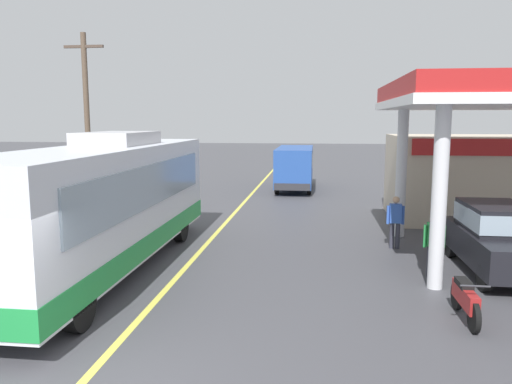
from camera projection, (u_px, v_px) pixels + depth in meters
The scene contains 10 objects.
ground at pixel (251, 194), 27.05m from camera, with size 120.00×120.00×0.00m, color #424247.
lane_divider_stripe at pixel (236, 211), 22.14m from camera, with size 0.16×50.00×0.01m, color #D8CC4C.
coach_bus_main at pixel (106, 207), 13.26m from camera, with size 2.60×11.04×3.69m.
gas_station_roadside at pixel (500, 159), 17.93m from camera, with size 9.10×11.95×5.10m.
car_at_pump at pixel (496, 235), 13.06m from camera, with size 1.70×4.20×1.82m.
minibus_opposing_lane at pixel (295, 164), 28.84m from camera, with size 2.04×6.13×2.44m.
motorcycle_parked_forecourt at pixel (465, 299), 10.01m from camera, with size 0.55×1.80×0.92m.
pedestrian_near_pump at pixel (434, 242), 12.71m from camera, with size 0.55×0.22×1.66m.
pedestrian_by_shop at pixel (395, 219), 15.55m from camera, with size 0.55×0.22×1.66m.
utility_pole_roadside at pixel (87, 118), 22.19m from camera, with size 1.80×0.24×7.81m.
Camera 1 is at (3.54, -6.51, 4.02)m, focal length 34.81 mm.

